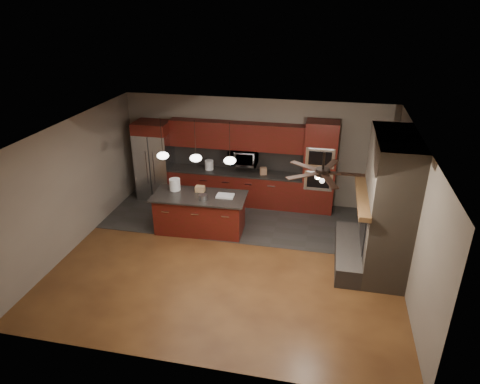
% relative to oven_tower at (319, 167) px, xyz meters
% --- Properties ---
extents(ground, '(7.00, 7.00, 0.00)m').
position_rel_oven_tower_xyz_m(ground, '(-1.70, -2.69, -1.19)').
color(ground, brown).
rests_on(ground, ground).
extents(ceiling, '(7.00, 6.00, 0.02)m').
position_rel_oven_tower_xyz_m(ceiling, '(-1.70, -2.69, 1.61)').
color(ceiling, white).
rests_on(ceiling, back_wall).
extents(back_wall, '(7.00, 0.02, 2.80)m').
position_rel_oven_tower_xyz_m(back_wall, '(-1.70, 0.31, 0.21)').
color(back_wall, gray).
rests_on(back_wall, ground).
extents(right_wall, '(0.02, 6.00, 2.80)m').
position_rel_oven_tower_xyz_m(right_wall, '(1.80, -2.69, 0.21)').
color(right_wall, gray).
rests_on(right_wall, ground).
extents(left_wall, '(0.02, 6.00, 2.80)m').
position_rel_oven_tower_xyz_m(left_wall, '(-5.20, -2.69, 0.21)').
color(left_wall, gray).
rests_on(left_wall, ground).
extents(slate_tile_patch, '(7.00, 2.40, 0.01)m').
position_rel_oven_tower_xyz_m(slate_tile_patch, '(-1.70, -0.89, -1.19)').
color(slate_tile_patch, '#302D2B').
rests_on(slate_tile_patch, ground).
extents(fireplace_column, '(1.30, 2.10, 2.80)m').
position_rel_oven_tower_xyz_m(fireplace_column, '(1.34, -2.29, 0.11)').
color(fireplace_column, brown).
rests_on(fireplace_column, ground).
extents(back_cabinetry, '(3.59, 0.64, 2.20)m').
position_rel_oven_tower_xyz_m(back_cabinetry, '(-2.18, 0.05, -0.30)').
color(back_cabinetry, '#5D1111').
rests_on(back_cabinetry, ground).
extents(oven_tower, '(0.80, 0.63, 2.38)m').
position_rel_oven_tower_xyz_m(oven_tower, '(0.00, 0.00, 0.00)').
color(oven_tower, '#5D1111').
rests_on(oven_tower, ground).
extents(microwave, '(0.73, 0.41, 0.50)m').
position_rel_oven_tower_xyz_m(microwave, '(-1.98, 0.06, 0.11)').
color(microwave, silver).
rests_on(microwave, back_cabinetry).
extents(refrigerator, '(0.92, 0.75, 2.14)m').
position_rel_oven_tower_xyz_m(refrigerator, '(-4.40, -0.07, -0.12)').
color(refrigerator, silver).
rests_on(refrigerator, ground).
extents(kitchen_island, '(2.21, 1.07, 0.92)m').
position_rel_oven_tower_xyz_m(kitchen_island, '(-2.67, -1.68, -0.73)').
color(kitchen_island, '#5D1111').
rests_on(kitchen_island, ground).
extents(white_bucket, '(0.28, 0.28, 0.28)m').
position_rel_oven_tower_xyz_m(white_bucket, '(-3.32, -1.49, -0.13)').
color(white_bucket, white).
rests_on(white_bucket, kitchen_island).
extents(paint_can, '(0.25, 0.25, 0.13)m').
position_rel_oven_tower_xyz_m(paint_can, '(-2.52, -1.88, -0.21)').
color(paint_can, '#9E9EA2').
rests_on(paint_can, kitchen_island).
extents(paint_tray, '(0.40, 0.28, 0.04)m').
position_rel_oven_tower_xyz_m(paint_tray, '(-2.06, -1.61, -0.25)').
color(paint_tray, silver).
rests_on(paint_tray, kitchen_island).
extents(cardboard_box, '(0.22, 0.16, 0.14)m').
position_rel_oven_tower_xyz_m(cardboard_box, '(-2.71, -1.46, -0.20)').
color(cardboard_box, tan).
rests_on(cardboard_box, kitchen_island).
extents(counter_bucket, '(0.24, 0.24, 0.26)m').
position_rel_oven_tower_xyz_m(counter_bucket, '(-2.89, 0.01, -0.16)').
color(counter_bucket, white).
rests_on(counter_bucket, back_cabinetry).
extents(counter_box, '(0.20, 0.18, 0.19)m').
position_rel_oven_tower_xyz_m(counter_box, '(-1.42, -0.04, -0.20)').
color(counter_box, '#9D7051').
rests_on(counter_box, back_cabinetry).
extents(pendant_left, '(0.26, 0.26, 0.92)m').
position_rel_oven_tower_xyz_m(pendant_left, '(-3.35, -1.99, 0.77)').
color(pendant_left, black).
rests_on(pendant_left, ceiling).
extents(pendant_center, '(0.26, 0.26, 0.92)m').
position_rel_oven_tower_xyz_m(pendant_center, '(-2.60, -1.99, 0.77)').
color(pendant_center, black).
rests_on(pendant_center, ceiling).
extents(pendant_right, '(0.26, 0.26, 0.92)m').
position_rel_oven_tower_xyz_m(pendant_right, '(-1.85, -1.99, 0.77)').
color(pendant_right, black).
rests_on(pendant_right, ceiling).
extents(ceiling_fan, '(1.27, 1.33, 0.41)m').
position_rel_oven_tower_xyz_m(ceiling_fan, '(0.10, -3.49, 1.27)').
color(ceiling_fan, black).
rests_on(ceiling_fan, ceiling).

